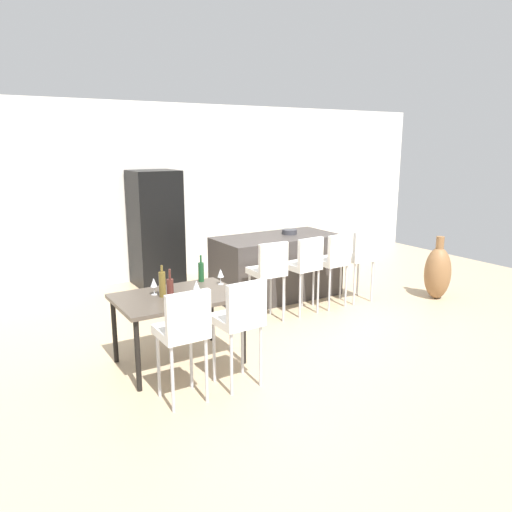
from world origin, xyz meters
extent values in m
plane|color=tan|center=(0.00, 0.00, 0.00)|extent=(10.00, 10.00, 0.00)
cube|color=silver|center=(0.00, 3.10, 1.45)|extent=(10.00, 0.12, 2.90)
cube|color=#383330|center=(0.35, 1.09, 0.46)|extent=(1.82, 0.90, 0.92)
cube|color=white|center=(-0.32, 0.32, 0.65)|extent=(0.42, 0.42, 0.08)
cube|color=white|center=(-0.33, 0.15, 0.87)|extent=(0.40, 0.08, 0.36)
cylinder|color=#B2B2B7|center=(-0.48, 0.48, 0.30)|extent=(0.03, 0.03, 0.61)
cylinder|color=#B2B2B7|center=(-0.16, 0.47, 0.30)|extent=(0.03, 0.03, 0.61)
cylinder|color=#B2B2B7|center=(-0.49, 0.16, 0.30)|extent=(0.03, 0.03, 0.61)
cylinder|color=#B2B2B7|center=(-0.17, 0.15, 0.30)|extent=(0.03, 0.03, 0.61)
cube|color=white|center=(0.24, 0.32, 0.65)|extent=(0.43, 0.43, 0.08)
cube|color=white|center=(0.25, 0.15, 0.87)|extent=(0.40, 0.09, 0.36)
cylinder|color=#B2B2B7|center=(0.06, 0.47, 0.30)|extent=(0.03, 0.03, 0.61)
cylinder|color=#B2B2B7|center=(0.38, 0.49, 0.30)|extent=(0.03, 0.03, 0.61)
cylinder|color=#B2B2B7|center=(0.09, 0.15, 0.30)|extent=(0.03, 0.03, 0.61)
cylinder|color=#B2B2B7|center=(0.41, 0.17, 0.30)|extent=(0.03, 0.03, 0.61)
cube|color=white|center=(0.73, 0.32, 0.65)|extent=(0.43, 0.43, 0.08)
cube|color=white|center=(0.75, 0.15, 0.87)|extent=(0.40, 0.09, 0.36)
cylinder|color=#B2B2B7|center=(0.56, 0.46, 0.30)|extent=(0.03, 0.03, 0.61)
cylinder|color=#B2B2B7|center=(0.88, 0.49, 0.30)|extent=(0.03, 0.03, 0.61)
cylinder|color=#B2B2B7|center=(0.59, 0.15, 0.30)|extent=(0.03, 0.03, 0.61)
cylinder|color=#B2B2B7|center=(0.91, 0.17, 0.30)|extent=(0.03, 0.03, 0.61)
cube|color=white|center=(1.24, 0.32, 0.65)|extent=(0.43, 0.43, 0.08)
cube|color=white|center=(1.22, 0.15, 0.87)|extent=(0.40, 0.09, 0.36)
cylinder|color=#B2B2B7|center=(1.09, 0.49, 0.30)|extent=(0.03, 0.03, 0.61)
cylinder|color=#B2B2B7|center=(1.41, 0.47, 0.30)|extent=(0.03, 0.03, 0.61)
cylinder|color=#B2B2B7|center=(1.06, 0.17, 0.30)|extent=(0.03, 0.03, 0.61)
cylinder|color=#B2B2B7|center=(1.38, 0.15, 0.30)|extent=(0.03, 0.03, 0.61)
cube|color=#4C4238|center=(-1.80, -0.29, 0.72)|extent=(1.25, 0.86, 0.04)
cylinder|color=black|center=(-2.37, 0.08, 0.35)|extent=(0.05, 0.05, 0.70)
cylinder|color=black|center=(-1.24, 0.08, 0.35)|extent=(0.05, 0.05, 0.70)
cylinder|color=black|center=(-2.37, -0.66, 0.35)|extent=(0.05, 0.05, 0.70)
cylinder|color=black|center=(-1.24, -0.66, 0.35)|extent=(0.05, 0.05, 0.70)
cube|color=white|center=(-2.08, -1.02, 0.65)|extent=(0.40, 0.40, 0.08)
cube|color=white|center=(-2.08, -1.19, 0.87)|extent=(0.40, 0.06, 0.36)
cylinder|color=#B2B2B7|center=(-2.24, -0.86, 0.30)|extent=(0.03, 0.03, 0.61)
cylinder|color=#B2B2B7|center=(-1.92, -0.86, 0.30)|extent=(0.03, 0.03, 0.61)
cylinder|color=#B2B2B7|center=(-2.24, -1.18, 0.30)|extent=(0.03, 0.03, 0.61)
cylinder|color=#B2B2B7|center=(-1.92, -1.18, 0.30)|extent=(0.03, 0.03, 0.61)
cube|color=white|center=(-1.52, -1.02, 0.65)|extent=(0.42, 0.42, 0.08)
cube|color=white|center=(-1.51, -1.19, 0.87)|extent=(0.40, 0.08, 0.36)
cylinder|color=#B2B2B7|center=(-1.69, -0.87, 0.30)|extent=(0.03, 0.03, 0.61)
cylinder|color=#B2B2B7|center=(-1.37, -0.85, 0.30)|extent=(0.03, 0.03, 0.61)
cylinder|color=#B2B2B7|center=(-1.67, -1.19, 0.30)|extent=(0.03, 0.03, 0.61)
cylinder|color=#B2B2B7|center=(-1.35, -1.17, 0.30)|extent=(0.03, 0.03, 0.61)
cylinder|color=#471E19|center=(-1.98, -0.54, 0.87)|extent=(0.07, 0.07, 0.25)
cylinder|color=#471E19|center=(-1.98, -0.54, 1.04)|extent=(0.02, 0.02, 0.10)
cylinder|color=#194723|center=(-1.37, 0.05, 0.85)|extent=(0.06, 0.06, 0.22)
cylinder|color=#194723|center=(-1.37, 0.05, 1.00)|extent=(0.02, 0.02, 0.09)
cylinder|color=brown|center=(-1.95, -0.26, 0.87)|extent=(0.07, 0.07, 0.26)
cylinder|color=brown|center=(-1.95, -0.26, 1.03)|extent=(0.02, 0.02, 0.07)
cylinder|color=silver|center=(-1.24, -0.17, 0.74)|extent=(0.06, 0.06, 0.00)
cylinder|color=silver|center=(-1.24, -0.17, 0.78)|extent=(0.01, 0.01, 0.08)
cone|color=silver|center=(-1.24, -0.17, 0.87)|extent=(0.07, 0.07, 0.09)
cylinder|color=silver|center=(-2.00, -0.15, 0.74)|extent=(0.06, 0.06, 0.00)
cylinder|color=silver|center=(-2.00, -0.15, 0.78)|extent=(0.01, 0.01, 0.08)
cone|color=silver|center=(-2.00, -0.15, 0.87)|extent=(0.07, 0.07, 0.09)
cylinder|color=silver|center=(-1.67, -0.46, 0.74)|extent=(0.06, 0.06, 0.00)
cylinder|color=silver|center=(-1.67, -0.46, 0.78)|extent=(0.01, 0.01, 0.08)
cone|color=silver|center=(-1.67, -0.46, 0.87)|extent=(0.07, 0.07, 0.09)
cube|color=black|center=(-0.92, 2.66, 0.92)|extent=(0.72, 0.68, 1.84)
cylinder|color=#333338|center=(0.61, 1.13, 0.96)|extent=(0.22, 0.22, 0.07)
ellipsoid|color=brown|center=(2.31, -0.25, 0.39)|extent=(0.38, 0.38, 0.77)
cylinder|color=brown|center=(2.31, -0.25, 0.84)|extent=(0.11, 0.11, 0.18)
cylinder|color=#996B4C|center=(1.63, 2.65, 0.11)|extent=(0.24, 0.24, 0.22)
sphere|color=#2D6B33|center=(1.63, 2.65, 0.41)|extent=(0.43, 0.43, 0.43)
camera|label=1|loc=(-3.67, -4.82, 2.26)|focal=34.76mm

